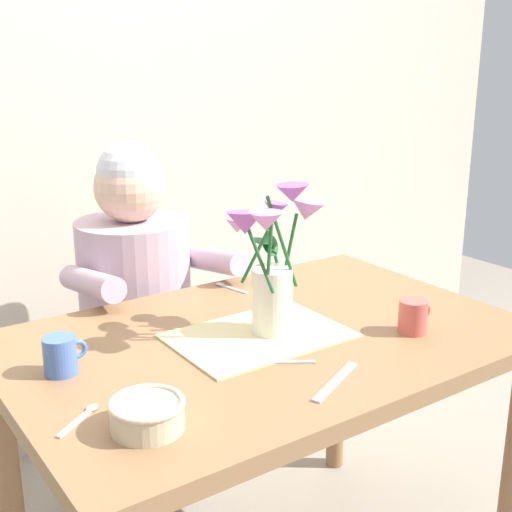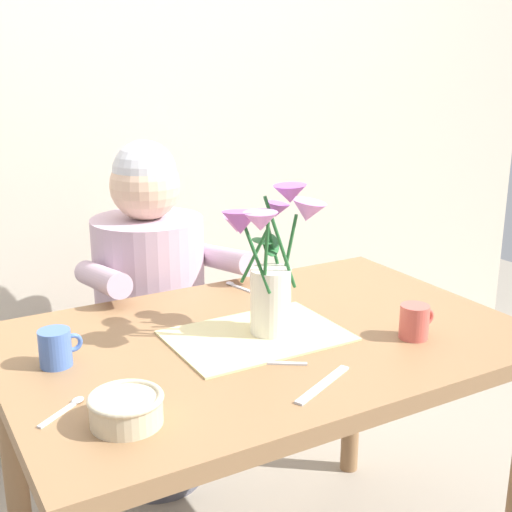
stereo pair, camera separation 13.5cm
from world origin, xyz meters
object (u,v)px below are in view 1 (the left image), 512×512
(flower_vase, at_px, (272,259))
(ceramic_bowl, at_px, (147,413))
(seated_person, at_px, (138,326))
(tea_cup, at_px, (61,355))
(ceramic_mug, at_px, (413,316))
(dinner_knife, at_px, (335,381))

(flower_vase, bearing_deg, ceramic_bowl, -153.07)
(seated_person, distance_m, ceramic_bowl, 0.94)
(tea_cup, bearing_deg, ceramic_mug, -19.21)
(ceramic_bowl, bearing_deg, flower_vase, 26.93)
(seated_person, bearing_deg, tea_cup, -130.42)
(seated_person, xyz_separation_m, ceramic_bowl, (-0.37, -0.84, 0.21))
(ceramic_bowl, height_order, dinner_knife, ceramic_bowl)
(dinner_knife, bearing_deg, seated_person, 65.80)
(seated_person, relative_size, ceramic_bowl, 8.35)
(flower_vase, distance_m, ceramic_bowl, 0.50)
(seated_person, relative_size, ceramic_mug, 12.20)
(flower_vase, relative_size, ceramic_mug, 3.89)
(dinner_knife, xyz_separation_m, ceramic_mug, (0.32, 0.09, 0.04))
(ceramic_bowl, xyz_separation_m, tea_cup, (-0.05, 0.30, 0.01))
(dinner_knife, distance_m, ceramic_mug, 0.34)
(seated_person, height_order, flower_vase, seated_person)
(ceramic_bowl, bearing_deg, ceramic_mug, 2.85)
(dinner_knife, bearing_deg, flower_vase, 56.02)
(flower_vase, bearing_deg, dinner_knife, -98.43)
(seated_person, distance_m, dinner_knife, 0.91)
(seated_person, xyz_separation_m, dinner_knife, (0.02, -0.89, 0.18))
(ceramic_mug, bearing_deg, seated_person, 113.15)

